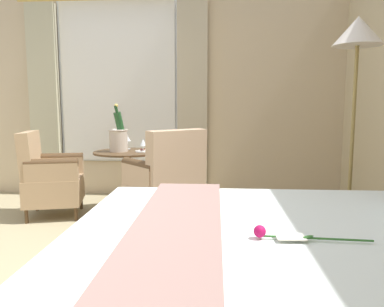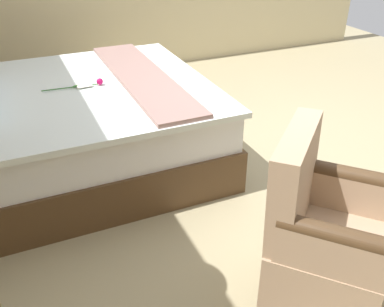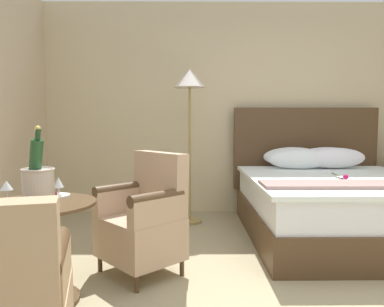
{
  "view_description": "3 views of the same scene",
  "coord_description": "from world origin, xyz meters",
  "px_view_note": "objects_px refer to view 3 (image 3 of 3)",
  "views": [
    {
      "loc": [
        2.02,
        1.23,
        1.15
      ],
      "look_at": [
        -0.58,
        1.06,
        0.81
      ],
      "focal_mm": 35.0,
      "sensor_mm": 36.0,
      "label": 1
    },
    {
      "loc": [
        -2.41,
        1.99,
        1.79
      ],
      "look_at": [
        -0.8,
        1.28,
        0.77
      ],
      "focal_mm": 40.0,
      "sensor_mm": 36.0,
      "label": 2
    },
    {
      "loc": [
        -0.88,
        -2.09,
        1.19
      ],
      "look_at": [
        -0.84,
        1.19,
        0.91
      ],
      "focal_mm": 35.0,
      "sensor_mm": 36.0,
      "label": 3
    }
  ],
  "objects_px": {
    "floor_lamp_brass": "(190,92)",
    "wine_glass_near_bucket": "(59,183)",
    "wine_glass_near_edge": "(7,187)",
    "bed": "(332,200)",
    "champagne_bucket": "(38,181)",
    "snack_plate": "(56,196)",
    "armchair_facing_bed": "(5,300)",
    "armchair_by_window": "(144,220)",
    "side_table_round": "(42,244)"
  },
  "relations": [
    {
      "from": "snack_plate",
      "to": "armchair_by_window",
      "type": "relative_size",
      "value": 0.21
    },
    {
      "from": "wine_glass_near_edge",
      "to": "snack_plate",
      "type": "xyz_separation_m",
      "value": [
        0.22,
        0.23,
        -0.1
      ]
    },
    {
      "from": "side_table_round",
      "to": "champagne_bucket",
      "type": "distance_m",
      "value": 0.44
    },
    {
      "from": "champagne_bucket",
      "to": "armchair_facing_bed",
      "type": "bearing_deg",
      "value": -80.11
    },
    {
      "from": "snack_plate",
      "to": "armchair_by_window",
      "type": "xyz_separation_m",
      "value": [
        0.58,
        0.31,
        -0.26
      ]
    },
    {
      "from": "wine_glass_near_edge",
      "to": "floor_lamp_brass",
      "type": "bearing_deg",
      "value": 59.73
    },
    {
      "from": "champagne_bucket",
      "to": "wine_glass_near_bucket",
      "type": "relative_size",
      "value": 3.58
    },
    {
      "from": "wine_glass_near_edge",
      "to": "snack_plate",
      "type": "relative_size",
      "value": 0.76
    },
    {
      "from": "wine_glass_near_bucket",
      "to": "floor_lamp_brass",
      "type": "bearing_deg",
      "value": 62.73
    },
    {
      "from": "side_table_round",
      "to": "snack_plate",
      "type": "bearing_deg",
      "value": 80.75
    },
    {
      "from": "bed",
      "to": "wine_glass_near_edge",
      "type": "bearing_deg",
      "value": -150.93
    },
    {
      "from": "bed",
      "to": "armchair_facing_bed",
      "type": "height_order",
      "value": "bed"
    },
    {
      "from": "snack_plate",
      "to": "floor_lamp_brass",
      "type": "bearing_deg",
      "value": 61.93
    },
    {
      "from": "side_table_round",
      "to": "armchair_by_window",
      "type": "xyz_separation_m",
      "value": [
        0.61,
        0.5,
        0.03
      ]
    },
    {
      "from": "side_table_round",
      "to": "armchair_facing_bed",
      "type": "relative_size",
      "value": 0.79
    },
    {
      "from": "side_table_round",
      "to": "armchair_by_window",
      "type": "distance_m",
      "value": 0.79
    },
    {
      "from": "side_table_round",
      "to": "wine_glass_near_edge",
      "type": "relative_size",
      "value": 4.73
    },
    {
      "from": "wine_glass_near_bucket",
      "to": "snack_plate",
      "type": "height_order",
      "value": "wine_glass_near_bucket"
    },
    {
      "from": "wine_glass_near_bucket",
      "to": "armchair_facing_bed",
      "type": "distance_m",
      "value": 1.04
    },
    {
      "from": "floor_lamp_brass",
      "to": "snack_plate",
      "type": "xyz_separation_m",
      "value": [
        -0.94,
        -1.77,
        -0.85
      ]
    },
    {
      "from": "floor_lamp_brass",
      "to": "snack_plate",
      "type": "height_order",
      "value": "floor_lamp_brass"
    },
    {
      "from": "floor_lamp_brass",
      "to": "wine_glass_near_edge",
      "type": "height_order",
      "value": "floor_lamp_brass"
    },
    {
      "from": "bed",
      "to": "floor_lamp_brass",
      "type": "distance_m",
      "value": 1.95
    },
    {
      "from": "armchair_by_window",
      "to": "wine_glass_near_edge",
      "type": "bearing_deg",
      "value": -146.2
    },
    {
      "from": "champagne_bucket",
      "to": "armchair_facing_bed",
      "type": "relative_size",
      "value": 0.56
    },
    {
      "from": "champagne_bucket",
      "to": "armchair_by_window",
      "type": "height_order",
      "value": "champagne_bucket"
    },
    {
      "from": "side_table_round",
      "to": "wine_glass_near_bucket",
      "type": "xyz_separation_m",
      "value": [
        0.06,
        0.18,
        0.37
      ]
    },
    {
      "from": "bed",
      "to": "champagne_bucket",
      "type": "xyz_separation_m",
      "value": [
        -2.43,
        -1.51,
        0.45
      ]
    },
    {
      "from": "armchair_facing_bed",
      "to": "snack_plate",
      "type": "bearing_deg",
      "value": 96.69
    },
    {
      "from": "champagne_bucket",
      "to": "armchair_by_window",
      "type": "relative_size",
      "value": 0.52
    },
    {
      "from": "floor_lamp_brass",
      "to": "wine_glass_near_bucket",
      "type": "distance_m",
      "value": 2.14
    },
    {
      "from": "bed",
      "to": "champagne_bucket",
      "type": "distance_m",
      "value": 2.9
    },
    {
      "from": "wine_glass_near_edge",
      "to": "snack_plate",
      "type": "bearing_deg",
      "value": 45.88
    },
    {
      "from": "wine_glass_near_bucket",
      "to": "armchair_by_window",
      "type": "bearing_deg",
      "value": 29.75
    },
    {
      "from": "armchair_facing_bed",
      "to": "armchair_by_window",
      "type": "bearing_deg",
      "value": 70.14
    },
    {
      "from": "snack_plate",
      "to": "champagne_bucket",
      "type": "bearing_deg",
      "value": -91.76
    },
    {
      "from": "bed",
      "to": "armchair_by_window",
      "type": "xyz_separation_m",
      "value": [
        -1.85,
        -0.94,
        0.04
      ]
    },
    {
      "from": "armchair_by_window",
      "to": "armchair_facing_bed",
      "type": "xyz_separation_m",
      "value": [
        -0.46,
        -1.28,
        -0.02
      ]
    },
    {
      "from": "champagne_bucket",
      "to": "wine_glass_near_edge",
      "type": "relative_size",
      "value": 3.33
    },
    {
      "from": "armchair_by_window",
      "to": "armchair_facing_bed",
      "type": "relative_size",
      "value": 1.07
    },
    {
      "from": "bed",
      "to": "champagne_bucket",
      "type": "height_order",
      "value": "bed"
    },
    {
      "from": "bed",
      "to": "armchair_by_window",
      "type": "distance_m",
      "value": 2.07
    },
    {
      "from": "floor_lamp_brass",
      "to": "wine_glass_near_edge",
      "type": "relative_size",
      "value": 12.04
    },
    {
      "from": "bed",
      "to": "wine_glass_near_edge",
      "type": "height_order",
      "value": "bed"
    },
    {
      "from": "floor_lamp_brass",
      "to": "champagne_bucket",
      "type": "distance_m",
      "value": 2.36
    },
    {
      "from": "champagne_bucket",
      "to": "wine_glass_near_edge",
      "type": "bearing_deg",
      "value": 169.18
    },
    {
      "from": "floor_lamp_brass",
      "to": "side_table_round",
      "type": "height_order",
      "value": "floor_lamp_brass"
    },
    {
      "from": "bed",
      "to": "armchair_facing_bed",
      "type": "xyz_separation_m",
      "value": [
        -2.31,
        -2.22,
        0.03
      ]
    },
    {
      "from": "snack_plate",
      "to": "armchair_facing_bed",
      "type": "distance_m",
      "value": 1.02
    },
    {
      "from": "floor_lamp_brass",
      "to": "side_table_round",
      "type": "relative_size",
      "value": 2.55
    }
  ]
}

